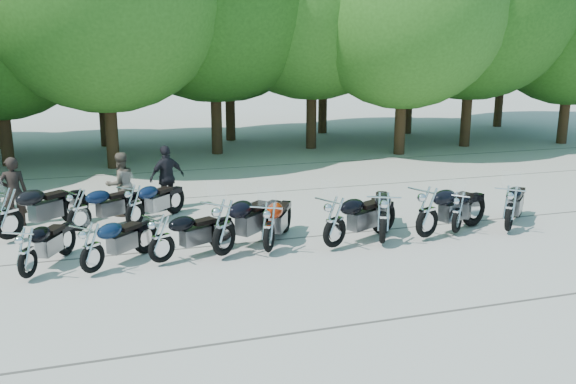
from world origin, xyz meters
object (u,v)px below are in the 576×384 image
object	(u,v)px
motorcycle_1	(91,246)
motorcycle_3	(224,226)
motorcycle_2	(161,237)
motorcycle_7	(428,211)
motorcycle_8	(458,211)
motorcycle_11	(79,209)
motorcycle_12	(134,204)
motorcycle_6	(383,216)
motorcycle_10	(8,212)
rider_0	(14,192)
rider_1	(121,184)
rider_2	(167,177)
motorcycle_4	(269,226)
motorcycle_0	(26,251)
motorcycle_9	(510,207)
motorcycle_5	(335,221)

from	to	relation	value
motorcycle_1	motorcycle_3	size ratio (longest dim) A/B	0.83
motorcycle_2	motorcycle_7	size ratio (longest dim) A/B	0.84
motorcycle_8	motorcycle_11	distance (m)	8.78
motorcycle_2	motorcycle_12	size ratio (longest dim) A/B	0.98
motorcycle_6	motorcycle_7	world-z (taller)	motorcycle_7
motorcycle_7	motorcycle_10	distance (m)	9.34
motorcycle_6	rider_0	distance (m)	8.82
rider_1	rider_2	bearing A→B (deg)	170.28
motorcycle_2	motorcycle_4	bearing A→B (deg)	-116.23
motorcycle_0	motorcycle_6	world-z (taller)	motorcycle_6
motorcycle_2	motorcycle_9	bearing A→B (deg)	-117.64
motorcycle_0	motorcycle_1	xyz separation A→B (m)	(1.15, -0.09, 0.01)
motorcycle_4	motorcycle_9	bearing A→B (deg)	-153.26
motorcycle_10	motorcycle_12	world-z (taller)	motorcycle_10
motorcycle_11	motorcycle_5	bearing A→B (deg)	-149.90
motorcycle_5	motorcycle_6	distance (m)	1.11
motorcycle_6	rider_1	bearing A→B (deg)	-13.58
motorcycle_0	motorcycle_9	bearing A→B (deg)	-155.58
motorcycle_11	motorcycle_8	bearing A→B (deg)	-139.23
motorcycle_3	motorcycle_4	size ratio (longest dim) A/B	1.12
motorcycle_4	motorcycle_7	distance (m)	3.65
motorcycle_6	motorcycle_9	size ratio (longest dim) A/B	1.05
motorcycle_11	rider_0	distance (m)	1.87
motorcycle_12	rider_1	bearing A→B (deg)	-34.38
motorcycle_3	motorcycle_6	world-z (taller)	motorcycle_3
rider_0	motorcycle_11	bearing A→B (deg)	133.72
motorcycle_5	motorcycle_9	world-z (taller)	motorcycle_5
rider_1	motorcycle_0	bearing A→B (deg)	41.95
motorcycle_8	rider_2	world-z (taller)	rider_2
motorcycle_5	motorcycle_9	xyz separation A→B (m)	(4.33, -0.08, -0.02)
motorcycle_4	motorcycle_10	size ratio (longest dim) A/B	0.90
motorcycle_0	motorcycle_3	world-z (taller)	motorcycle_3
motorcycle_4	motorcycle_5	xyz separation A→B (m)	(1.42, -0.14, 0.03)
motorcycle_7	motorcycle_11	world-z (taller)	motorcycle_7
motorcycle_7	rider_0	xyz separation A→B (m)	(-8.99, 3.93, 0.16)
motorcycle_0	motorcycle_9	xyz separation A→B (m)	(10.44, -0.13, 0.07)
rider_1	motorcycle_7	bearing A→B (deg)	123.29
motorcycle_1	motorcycle_9	distance (m)	9.29
motorcycle_0	motorcycle_9	world-z (taller)	motorcycle_9
rider_0	motorcycle_7	bearing A→B (deg)	146.14
motorcycle_2	rider_2	world-z (taller)	rider_2
motorcycle_11	rider_2	distance (m)	2.77
motorcycle_3	motorcycle_4	world-z (taller)	motorcycle_3
motorcycle_12	rider_2	xyz separation A→B (m)	(0.96, 1.63, 0.26)
motorcycle_11	motorcycle_6	bearing A→B (deg)	-145.89
rider_2	motorcycle_8	bearing A→B (deg)	120.80
motorcycle_2	rider_0	size ratio (longest dim) A/B	1.21
rider_1	rider_0	bearing A→B (deg)	-18.29
motorcycle_7	motorcycle_9	distance (m)	2.10
rider_0	motorcycle_8	bearing A→B (deg)	148.76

